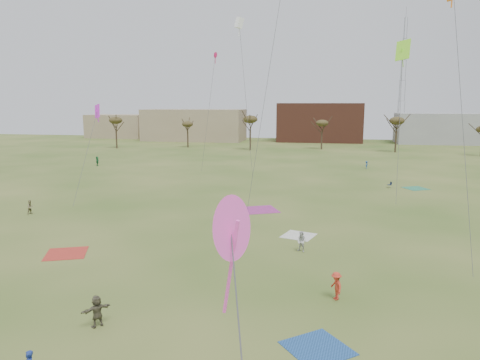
# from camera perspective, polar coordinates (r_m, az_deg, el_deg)

# --- Properties ---
(ground) EXTENTS (260.00, 260.00, 0.00)m
(ground) POSITION_cam_1_polar(r_m,az_deg,el_deg) (28.41, -4.76, -15.16)
(ground) COLOR #32561A
(ground) RESTS_ON ground
(spectator_fore_b) EXTENTS (0.83, 0.92, 1.54)m
(spectator_fore_b) POSITION_cam_1_polar(r_m,az_deg,el_deg) (53.82, -25.25, -3.16)
(spectator_fore_b) COLOR #847C54
(spectator_fore_b) RESTS_ON ground
(spectator_fore_c) EXTENTS (1.46, 1.59, 1.77)m
(spectator_fore_c) POSITION_cam_1_polar(r_m,az_deg,el_deg) (26.24, -17.86, -15.69)
(spectator_fore_c) COLOR brown
(spectator_fore_c) RESTS_ON ground
(flyer_mid_b) EXTENTS (1.07, 1.31, 1.76)m
(flyer_mid_b) POSITION_cam_1_polar(r_m,az_deg,el_deg) (28.76, 12.21, -13.11)
(flyer_mid_b) COLOR red
(flyer_mid_b) RESTS_ON ground
(spectator_mid_e) EXTENTS (1.01, 0.91, 1.71)m
(spectator_mid_e) POSITION_cam_1_polar(r_m,az_deg,el_deg) (36.87, 7.91, -7.84)
(spectator_mid_e) COLOR silver
(spectator_mid_e) RESTS_ON ground
(flyer_far_a) EXTENTS (1.11, 1.77, 1.82)m
(flyer_far_a) POSITION_cam_1_polar(r_m,az_deg,el_deg) (90.47, -17.80, 2.32)
(flyer_far_a) COLOR #26723D
(flyer_far_a) RESTS_ON ground
(flyer_far_c) EXTENTS (0.82, 1.02, 1.39)m
(flyer_far_c) POSITION_cam_1_polar(r_m,az_deg,el_deg) (85.83, 15.89, 1.88)
(flyer_far_c) COLOR navy
(flyer_far_c) RESTS_ON ground
(blanket_red) EXTENTS (4.07, 4.07, 0.03)m
(blanket_red) POSITION_cam_1_polar(r_m,az_deg,el_deg) (38.98, -21.37, -8.78)
(blanket_red) COLOR red
(blanket_red) RESTS_ON ground
(blanket_blue) EXTENTS (4.02, 4.02, 0.03)m
(blanket_blue) POSITION_cam_1_polar(r_m,az_deg,el_deg) (23.85, 9.88, -20.48)
(blanket_blue) COLOR #225196
(blanket_blue) RESTS_ON ground
(blanket_cream) EXTENTS (3.42, 3.42, 0.03)m
(blanket_cream) POSITION_cam_1_polar(r_m,az_deg,el_deg) (41.39, 7.51, -7.09)
(blanket_cream) COLOR silver
(blanket_cream) RESTS_ON ground
(blanket_plum) EXTENTS (5.04, 5.04, 0.03)m
(blanket_plum) POSITION_cam_1_polar(r_m,az_deg,el_deg) (50.78, 2.56, -3.84)
(blanket_plum) COLOR #A6338A
(blanket_plum) RESTS_ON ground
(blanket_olive) EXTENTS (3.94, 3.94, 0.03)m
(blanket_olive) POSITION_cam_1_polar(r_m,az_deg,el_deg) (68.08, 21.56, -1.01)
(blanket_olive) COLOR #318860
(blanket_olive) RESTS_ON ground
(camp_chair_right) EXTENTS (0.67, 0.64, 0.87)m
(camp_chair_right) POSITION_cam_1_polar(r_m,az_deg,el_deg) (67.34, 18.59, -0.73)
(camp_chair_right) COLOR #121C33
(camp_chair_right) RESTS_ON ground
(kites_aloft) EXTENTS (58.65, 65.12, 24.57)m
(kites_aloft) POSITION_cam_1_polar(r_m,az_deg,el_deg) (48.99, 6.76, 18.02)
(kites_aloft) COLOR red
(kites_aloft) RESTS_ON ground
(tree_line) EXTENTS (117.44, 49.32, 8.91)m
(tree_line) POSITION_cam_1_polar(r_m,az_deg,el_deg) (104.48, 5.50, 7.09)
(tree_line) COLOR #3A2B1E
(tree_line) RESTS_ON ground
(building_tan) EXTENTS (32.00, 14.00, 10.00)m
(building_tan) POSITION_cam_1_polar(r_m,az_deg,el_deg) (146.13, -5.87, 7.02)
(building_tan) COLOR #937F60
(building_tan) RESTS_ON ground
(building_brick) EXTENTS (26.00, 16.00, 12.00)m
(building_brick) POSITION_cam_1_polar(r_m,az_deg,el_deg) (144.90, 10.17, 7.29)
(building_brick) COLOR brown
(building_brick) RESTS_ON ground
(building_grey) EXTENTS (24.00, 12.00, 9.00)m
(building_grey) POSITION_cam_1_polar(r_m,az_deg,el_deg) (146.70, 24.02, 6.05)
(building_grey) COLOR gray
(building_grey) RESTS_ON ground
(building_tan_west) EXTENTS (20.00, 12.00, 8.00)m
(building_tan_west) POSITION_cam_1_polar(r_m,az_deg,el_deg) (163.71, -15.32, 6.67)
(building_tan_west) COLOR #937F60
(building_tan_west) RESTS_ON ground
(radio_tower) EXTENTS (1.51, 1.72, 41.00)m
(radio_tower) POSITION_cam_1_polar(r_m,az_deg,el_deg) (151.68, 20.05, 11.96)
(radio_tower) COLOR #9EA3A8
(radio_tower) RESTS_ON ground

